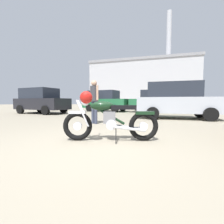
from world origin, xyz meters
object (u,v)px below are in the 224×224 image
at_px(blue_hatchback_right, 105,101).
at_px(silver_sedan_mid, 162,100).
at_px(red_hatchback_near, 176,100).
at_px(vintage_motorcycle, 108,118).
at_px(white_estate_far, 41,101).
at_px(bystander, 94,97).

bearing_deg(blue_hatchback_right, silver_sedan_mid, 9.69).
bearing_deg(red_hatchback_near, vintage_motorcycle, -111.10).
distance_m(vintage_motorcycle, red_hatchback_near, 5.52).
xyz_separation_m(vintage_motorcycle, white_estate_far, (-6.76, 6.15, 0.43)).
height_order(vintage_motorcycle, white_estate_far, white_estate_far).
bearing_deg(vintage_motorcycle, white_estate_far, -56.21).
bearing_deg(blue_hatchback_right, white_estate_far, -126.26).
height_order(vintage_motorcycle, red_hatchback_near, red_hatchback_near).
bearing_deg(bystander, silver_sedan_mid, 8.43).
bearing_deg(bystander, red_hatchback_near, -19.65).
bearing_deg(white_estate_far, bystander, -24.91).
height_order(bystander, blue_hatchback_right, blue_hatchback_right).
xyz_separation_m(white_estate_far, blue_hatchback_right, (3.72, 3.40, 0.00)).
height_order(white_estate_far, blue_hatchback_right, same).
xyz_separation_m(bystander, blue_hatchback_right, (-1.81, 7.21, -0.10)).
bearing_deg(vintage_motorcycle, silver_sedan_mid, -113.59).
xyz_separation_m(bystander, red_hatchback_near, (3.28, 2.76, -0.10)).
height_order(bystander, red_hatchback_near, red_hatchback_near).
bearing_deg(silver_sedan_mid, blue_hatchback_right, 4.34).
bearing_deg(white_estate_far, silver_sedan_mid, 31.02).
bearing_deg(red_hatchback_near, bystander, -139.22).
relative_size(vintage_motorcycle, bystander, 1.23).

